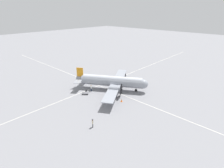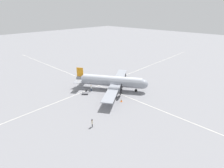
# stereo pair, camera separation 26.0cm
# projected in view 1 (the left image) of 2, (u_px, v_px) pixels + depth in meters

# --- Properties ---
(ground_plane) EXTENTS (300.00, 300.00, 0.00)m
(ground_plane) POSITION_uv_depth(u_px,v_px,m) (112.00, 89.00, 48.34)
(ground_plane) COLOR gray
(apron_line_eastwest) EXTENTS (120.00, 0.16, 0.01)m
(apron_line_eastwest) POSITION_uv_depth(u_px,v_px,m) (111.00, 90.00, 47.94)
(apron_line_eastwest) COLOR silver
(apron_line_eastwest) RESTS_ON ground_plane
(apron_line_northsouth) EXTENTS (0.16, 120.00, 0.01)m
(apron_line_northsouth) POSITION_uv_depth(u_px,v_px,m) (100.00, 85.00, 51.25)
(apron_line_northsouth) COLOR silver
(apron_line_northsouth) RESTS_ON ground_plane
(airliner_main) EXTENTS (18.64, 20.91, 5.73)m
(airliner_main) POSITION_uv_depth(u_px,v_px,m) (113.00, 81.00, 47.28)
(airliner_main) COLOR #9399A3
(airliner_main) RESTS_ON ground_plane
(crew_foreground) EXTENTS (0.40, 0.46, 1.69)m
(crew_foreground) POSITION_uv_depth(u_px,v_px,m) (93.00, 122.00, 32.40)
(crew_foreground) COLOR #2D2D33
(crew_foreground) RESTS_ON ground_plane
(passenger_boarding) EXTENTS (0.61, 0.29, 1.79)m
(passenger_boarding) POSITION_uv_depth(u_px,v_px,m) (91.00, 87.00, 46.91)
(passenger_boarding) COLOR navy
(passenger_boarding) RESTS_ON ground_plane
(suitcase_near_door) EXTENTS (0.46, 0.16, 0.54)m
(suitcase_near_door) POSITION_uv_depth(u_px,v_px,m) (86.00, 91.00, 47.12)
(suitcase_near_door) COLOR #232328
(suitcase_near_door) RESTS_ON ground_plane
(baggage_cart) EXTENTS (1.85, 1.80, 0.56)m
(baggage_cart) POSITION_uv_depth(u_px,v_px,m) (85.00, 93.00, 45.48)
(baggage_cart) COLOR #56565B
(baggage_cart) RESTS_ON ground_plane
(traffic_cone) EXTENTS (0.46, 0.46, 0.61)m
(traffic_cone) POSITION_uv_depth(u_px,v_px,m) (122.00, 101.00, 41.84)
(traffic_cone) COLOR orange
(traffic_cone) RESTS_ON ground_plane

